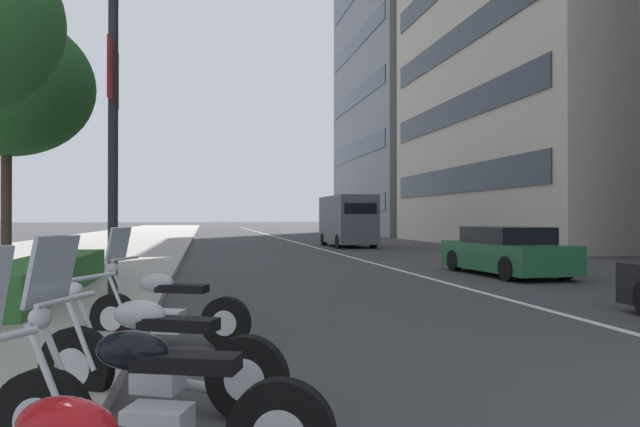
% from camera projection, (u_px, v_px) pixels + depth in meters
% --- Properties ---
extents(sidewalk_right_plaza, '(160.00, 10.02, 0.15)m').
position_uv_depth(sidewalk_right_plaza, '(93.00, 246.00, 30.64)').
color(sidewalk_right_plaza, '#A39E93').
rests_on(sidewalk_right_plaza, ground).
extents(lane_centre_stripe, '(110.00, 0.16, 0.01)m').
position_uv_depth(lane_centre_stripe, '(294.00, 242.00, 37.81)').
color(lane_centre_stripe, silver).
rests_on(lane_centre_stripe, ground).
extents(motorcycle_nearest_camera, '(0.92, 2.08, 1.48)m').
position_uv_depth(motorcycle_nearest_camera, '(152.00, 407.00, 3.52)').
color(motorcycle_nearest_camera, black).
rests_on(motorcycle_nearest_camera, ground).
extents(motorcycle_under_tarp, '(1.06, 2.04, 1.11)m').
position_uv_depth(motorcycle_under_tarp, '(156.00, 361.00, 4.72)').
color(motorcycle_under_tarp, black).
rests_on(motorcycle_under_tarp, ground).
extents(motorcycle_by_sign_pole, '(0.99, 2.01, 1.47)m').
position_uv_depth(motorcycle_by_sign_pole, '(166.00, 310.00, 7.25)').
color(motorcycle_by_sign_pole, black).
rests_on(motorcycle_by_sign_pole, ground).
extents(car_approaching_light, '(4.39, 2.01, 1.33)m').
position_uv_depth(car_approaching_light, '(506.00, 252.00, 16.01)').
color(car_approaching_light, '#236038').
rests_on(car_approaching_light, ground).
extents(delivery_van_ahead, '(5.26, 2.15, 2.75)m').
position_uv_depth(delivery_van_ahead, '(347.00, 220.00, 31.53)').
color(delivery_van_ahead, '#4C5156').
rests_on(delivery_van_ahead, ground).
extents(street_lamp_with_banners, '(1.26, 2.49, 9.50)m').
position_uv_depth(street_lamp_with_banners, '(131.00, 0.00, 10.81)').
color(street_lamp_with_banners, '#232326').
rests_on(street_lamp_with_banners, sidewalk_right_plaza).
extents(clipped_hedge_bed, '(6.69, 1.10, 0.65)m').
position_uv_depth(clipped_hedge_bed, '(44.00, 276.00, 10.98)').
color(clipped_hedge_bed, '#337033').
rests_on(clipped_hedge_bed, sidewalk_right_plaza).
extents(street_tree_far_plaza, '(3.71, 3.71, 5.95)m').
position_uv_depth(street_tree_far_plaza, '(7.00, 85.00, 12.77)').
color(street_tree_far_plaza, '#473323').
rests_on(street_tree_far_plaza, sidewalk_right_plaza).
extents(office_tower_near_left, '(19.96, 16.92, 36.01)m').
position_uv_depth(office_tower_near_left, '(439.00, 51.00, 57.05)').
color(office_tower_near_left, gray).
rests_on(office_tower_near_left, ground).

